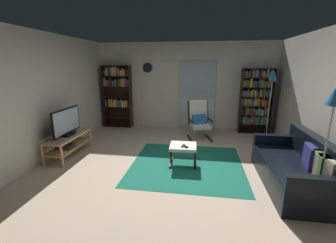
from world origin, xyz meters
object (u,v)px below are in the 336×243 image
at_px(bookshelf_near_sofa, 256,99).
at_px(lounge_armchair, 199,119).
at_px(bookshelf_near_tv, 117,92).
at_px(floor_lamp_by_shelf, 272,82).
at_px(cell_phone, 186,147).
at_px(tv_remote, 183,146).
at_px(leather_sofa, 297,169).
at_px(ottoman, 183,148).
at_px(floor_lamp_by_sofa, 334,108).
at_px(television, 67,123).
at_px(tv_stand, 68,142).
at_px(wall_clock, 147,68).

xyz_separation_m(bookshelf_near_sofa, lounge_armchair, (-1.57, -0.76, -0.45)).
bearing_deg(bookshelf_near_tv, bookshelf_near_sofa, -0.81).
bearing_deg(floor_lamp_by_shelf, bookshelf_near_sofa, 105.24).
bearing_deg(bookshelf_near_sofa, cell_phone, -125.28).
bearing_deg(cell_phone, tv_remote, 113.03).
height_order(leather_sofa, ottoman, leather_sofa).
bearing_deg(bookshelf_near_tv, floor_lamp_by_sofa, -40.24).
bearing_deg(bookshelf_near_tv, ottoman, -47.69).
relative_size(television, lounge_armchair, 0.92).
bearing_deg(floor_lamp_by_sofa, leather_sofa, 97.65).
relative_size(bookshelf_near_sofa, tv_remote, 12.87).
bearing_deg(floor_lamp_by_sofa, ottoman, 151.05).
bearing_deg(bookshelf_near_sofa, tv_stand, -151.20).
relative_size(bookshelf_near_tv, floor_lamp_by_shelf, 1.04).
distance_m(television, tv_remote, 2.54).
bearing_deg(floor_lamp_by_shelf, ottoman, -139.31).
distance_m(bookshelf_near_tv, leather_sofa, 5.26).
relative_size(bookshelf_near_sofa, ottoman, 3.47).
xyz_separation_m(cell_phone, floor_lamp_by_shelf, (2.00, 1.85, 1.13)).
bearing_deg(bookshelf_near_sofa, ottoman, -127.07).
relative_size(lounge_armchair, cell_phone, 7.30).
height_order(bookshelf_near_sofa, floor_lamp_by_sofa, bookshelf_near_sofa).
height_order(television, wall_clock, wall_clock).
height_order(leather_sofa, floor_lamp_by_sofa, floor_lamp_by_sofa).
xyz_separation_m(bookshelf_near_tv, cell_phone, (2.35, -2.61, -0.71)).
distance_m(lounge_armchair, wall_clock, 2.30).
xyz_separation_m(tv_stand, wall_clock, (1.17, 2.61, 1.54)).
bearing_deg(floor_lamp_by_sofa, bookshelf_near_sofa, 91.87).
xyz_separation_m(leather_sofa, lounge_armchair, (-1.62, 2.25, 0.23)).
height_order(tv_stand, floor_lamp_by_shelf, floor_lamp_by_shelf).
xyz_separation_m(tv_stand, television, (0.00, 0.02, 0.43)).
distance_m(ottoman, cell_phone, 0.13).
xyz_separation_m(floor_lamp_by_sofa, floor_lamp_by_shelf, (0.07, 2.85, 0.11)).
distance_m(television, wall_clock, 3.05).
bearing_deg(cell_phone, bookshelf_near_tv, 96.88).
height_order(bookshelf_near_tv, wall_clock, wall_clock).
bearing_deg(television, leather_sofa, -8.10).
xyz_separation_m(tv_stand, floor_lamp_by_sofa, (4.49, -1.15, 1.12)).
relative_size(floor_lamp_by_sofa, wall_clock, 5.95).
bearing_deg(tv_stand, ottoman, -1.30).
bearing_deg(cell_phone, wall_clock, 81.74).
bearing_deg(tv_stand, floor_lamp_by_sofa, -14.37).
height_order(tv_stand, tv_remote, tv_stand).
distance_m(bookshelf_near_sofa, tv_remote, 3.18).
bearing_deg(bookshelf_near_tv, tv_stand, -95.09).
bearing_deg(floor_lamp_by_sofa, wall_clock, 131.42).
xyz_separation_m(tv_remote, cell_phone, (0.05, -0.03, -0.00)).
xyz_separation_m(tv_stand, floor_lamp_by_shelf, (4.56, 1.70, 1.23)).
xyz_separation_m(television, tv_remote, (2.51, -0.14, -0.33)).
bearing_deg(floor_lamp_by_sofa, cell_phone, 152.47).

